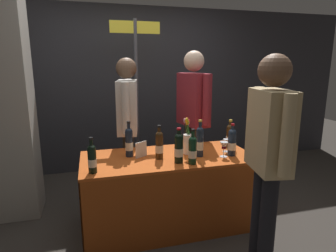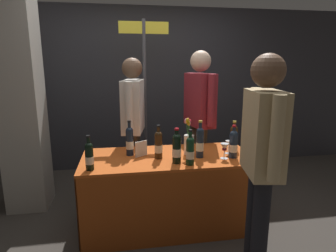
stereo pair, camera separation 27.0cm
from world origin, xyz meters
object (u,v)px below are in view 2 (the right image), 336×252
(featured_wine_bottle, at_px, (177,148))
(wine_glass_mid, at_px, (224,148))
(display_bottle_0, at_px, (159,144))
(taster_foreground_right, at_px, (262,151))
(vendor_presenter, at_px, (133,116))
(tasting_table, at_px, (168,177))
(flower_vase, at_px, (189,141))
(wine_glass_near_vendor, at_px, (228,144))
(booth_signpost, at_px, (145,87))
(concrete_pillar, at_px, (15,51))

(featured_wine_bottle, relative_size, wine_glass_mid, 2.18)
(display_bottle_0, xyz_separation_m, taster_foreground_right, (0.64, -0.77, 0.14))
(display_bottle_0, bearing_deg, wine_glass_mid, -10.15)
(vendor_presenter, bearing_deg, tasting_table, 35.95)
(wine_glass_mid, relative_size, flower_vase, 0.40)
(tasting_table, distance_m, wine_glass_mid, 0.63)
(wine_glass_near_vendor, bearing_deg, wine_glass_mid, -123.33)
(display_bottle_0, relative_size, wine_glass_near_vendor, 2.43)
(tasting_table, distance_m, taster_foreground_right, 1.10)
(booth_signpost, bearing_deg, wine_glass_near_vendor, -55.38)
(display_bottle_0, bearing_deg, taster_foreground_right, -50.41)
(featured_wine_bottle, xyz_separation_m, display_bottle_0, (-0.14, 0.15, -0.00))
(wine_glass_mid, bearing_deg, tasting_table, 162.56)
(wine_glass_near_vendor, distance_m, flower_vase, 0.40)
(tasting_table, xyz_separation_m, vendor_presenter, (-0.30, 0.64, 0.51))
(flower_vase, height_order, taster_foreground_right, taster_foreground_right)
(tasting_table, height_order, booth_signpost, booth_signpost)
(tasting_table, relative_size, display_bottle_0, 5.13)
(tasting_table, height_order, taster_foreground_right, taster_foreground_right)
(display_bottle_0, bearing_deg, wine_glass_near_vendor, 2.64)
(concrete_pillar, xyz_separation_m, vendor_presenter, (1.19, 0.01, -0.72))
(wine_glass_mid, height_order, booth_signpost, booth_signpost)
(featured_wine_bottle, height_order, wine_glass_mid, featured_wine_bottle)
(vendor_presenter, height_order, booth_signpost, booth_signpost)
(concrete_pillar, distance_m, booth_signpost, 1.49)
(tasting_table, relative_size, wine_glass_near_vendor, 12.46)
(concrete_pillar, bearing_deg, display_bottle_0, -26.29)
(featured_wine_bottle, distance_m, flower_vase, 0.29)
(tasting_table, relative_size, taster_foreground_right, 0.99)
(display_bottle_0, bearing_deg, concrete_pillar, 153.71)
(concrete_pillar, distance_m, vendor_presenter, 1.39)
(wine_glass_mid, xyz_separation_m, flower_vase, (-0.30, 0.19, 0.03))
(featured_wine_bottle, height_order, booth_signpost, booth_signpost)
(tasting_table, bearing_deg, wine_glass_mid, -17.44)
(wine_glass_near_vendor, bearing_deg, featured_wine_bottle, -161.77)
(flower_vase, relative_size, booth_signpost, 0.17)
(wine_glass_mid, relative_size, booth_signpost, 0.07)
(tasting_table, xyz_separation_m, wine_glass_mid, (0.51, -0.16, 0.32))
(featured_wine_bottle, relative_size, display_bottle_0, 1.00)
(featured_wine_bottle, height_order, vendor_presenter, vendor_presenter)
(wine_glass_near_vendor, xyz_separation_m, taster_foreground_right, (-0.07, -0.80, 0.18))
(concrete_pillar, xyz_separation_m, display_bottle_0, (1.40, -0.69, -0.87))
(display_bottle_0, distance_m, wine_glass_near_vendor, 0.71)
(featured_wine_bottle, distance_m, display_bottle_0, 0.21)
(wine_glass_mid, distance_m, taster_foreground_right, 0.69)
(featured_wine_bottle, relative_size, taster_foreground_right, 0.19)
(wine_glass_mid, distance_m, booth_signpost, 1.45)
(taster_foreground_right, bearing_deg, display_bottle_0, 49.87)
(concrete_pillar, relative_size, tasting_table, 2.09)
(wine_glass_mid, xyz_separation_m, booth_signpost, (-0.64, 1.21, 0.49))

